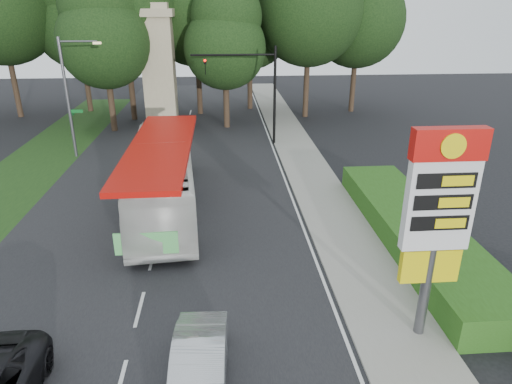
{
  "coord_description": "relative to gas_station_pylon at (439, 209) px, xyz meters",
  "views": [
    {
      "loc": [
        3.06,
        -9.46,
        9.89
      ],
      "look_at": [
        4.49,
        9.15,
        2.2
      ],
      "focal_mm": 32.0,
      "sensor_mm": 36.0,
      "label": 1
    }
  ],
  "objects": [
    {
      "name": "road_surface",
      "position": [
        -9.2,
        10.01,
        -4.44
      ],
      "size": [
        14.0,
        80.0,
        0.02
      ],
      "primitive_type": "cube",
      "color": "black",
      "rests_on": "ground"
    },
    {
      "name": "hedge",
      "position": [
        2.3,
        6.01,
        -3.85
      ],
      "size": [
        3.0,
        14.0,
        1.2
      ],
      "primitive_type": "cube",
      "color": "#255015",
      "rests_on": "ground"
    },
    {
      "name": "traffic_signal_mast",
      "position": [
        -3.52,
        22.0,
        0.22
      ],
      "size": [
        6.1,
        0.35,
        7.2
      ],
      "color": "black",
      "rests_on": "ground"
    },
    {
      "name": "grass_verge_left",
      "position": [
        -18.7,
        16.01,
        -4.44
      ],
      "size": [
        5.0,
        50.0,
        0.02
      ],
      "primitive_type": "cube",
      "color": "#193814",
      "rests_on": "ground"
    },
    {
      "name": "sidewalk_right",
      "position": [
        -0.7,
        10.01,
        -4.39
      ],
      "size": [
        3.0,
        80.0,
        0.12
      ],
      "primitive_type": "cube",
      "color": "gray",
      "rests_on": "ground"
    },
    {
      "name": "gas_station_pylon",
      "position": [
        0.0,
        0.0,
        0.0
      ],
      "size": [
        2.1,
        0.45,
        6.85
      ],
      "color": "#59595E",
      "rests_on": "ground"
    },
    {
      "name": "tree_monument_right",
      "position": [
        -5.7,
        27.51,
        3.56
      ],
      "size": [
        6.72,
        6.72,
        13.2
      ],
      "color": "#2D2116",
      "rests_on": "ground"
    },
    {
      "name": "tree_west_near",
      "position": [
        -19.2,
        35.01,
        5.57
      ],
      "size": [
        8.4,
        8.4,
        16.5
      ],
      "color": "#2D2116",
      "rests_on": "ground"
    },
    {
      "name": "tree_monument_left",
      "position": [
        -15.2,
        27.01,
        4.23
      ],
      "size": [
        7.28,
        7.28,
        14.3
      ],
      "color": "#2D2116",
      "rests_on": "ground"
    },
    {
      "name": "sedan_silver",
      "position": [
        -6.96,
        -1.66,
        -3.75
      ],
      "size": [
        1.64,
        4.28,
        1.39
      ],
      "primitive_type": "imported",
      "rotation": [
        0.0,
        0.0,
        -0.04
      ],
      "color": "#ADB1B5",
      "rests_on": "ground"
    },
    {
      "name": "tree_east_near",
      "position": [
        -3.2,
        35.01,
        5.23
      ],
      "size": [
        8.12,
        8.12,
        15.95
      ],
      "color": "#2D2116",
      "rests_on": "ground"
    },
    {
      "name": "streetlight_signs",
      "position": [
        -16.19,
        20.01,
        -0.01
      ],
      "size": [
        2.75,
        0.98,
        8.0
      ],
      "color": "#59595E",
      "rests_on": "ground"
    },
    {
      "name": "monument",
      "position": [
        -11.2,
        28.01,
        0.66
      ],
      "size": [
        3.0,
        3.0,
        10.05
      ],
      "color": "tan",
      "rests_on": "ground"
    },
    {
      "name": "transit_bus",
      "position": [
        -9.22,
        10.64,
        -2.71
      ],
      "size": [
        4.01,
        12.7,
        3.48
      ],
      "primitive_type": "imported",
      "rotation": [
        0.0,
        0.0,
        0.09
      ],
      "color": "silver",
      "rests_on": "ground"
    }
  ]
}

